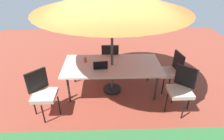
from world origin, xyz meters
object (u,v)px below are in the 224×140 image
Objects in this scene: chair_south at (110,58)px; chair_west at (171,70)px; dining_table at (112,66)px; patio_umbrella at (112,0)px; laptop at (100,66)px; cup at (85,60)px; chair_northeast at (42,92)px; chair_northwest at (182,88)px.

chair_west is at bearing 157.25° from chair_south.
dining_table is at bearing 94.59° from chair_south.
dining_table is 1.47m from patio_umbrella.
chair_south reaches higher than laptop.
laptop is at bearing 139.08° from cup.
chair_northeast is at bearing -82.77° from chair_west.
chair_south and chair_northeast have the same top height.
patio_umbrella is at bearing -155.80° from laptop.
chair_northeast is 2.84× the size of laptop.
chair_south is 1.00× the size of chair_northwest.
chair_west is (-1.43, -0.01, -1.61)m from patio_umbrella.
dining_table is 0.32m from laptop.
dining_table is 6.57× the size of laptop.
patio_umbrella reaches higher than dining_table.
chair_south is at bearing -112.08° from laptop.
chair_west is 2.96m from chair_northeast.
dining_table is 0.72m from chair_south.
laptop is 3.20× the size of cup.
cup is (0.63, -0.16, -1.37)m from patio_umbrella.
chair_northwest is at bearing 152.68° from dining_table.
cup reaches higher than dining_table.
patio_umbrella is at bearing 0.00° from dining_table.
chair_south is 1.61m from chair_west.
chair_south is (0.02, -0.71, -0.14)m from dining_table.
chair_west is 2.84× the size of laptop.
dining_table is at bearing 165.93° from cup.
chair_northeast is at bearing 28.20° from dining_table.
chair_south is at bearing -123.59° from chair_west.
chair_northwest reaches higher than laptop.
patio_umbrella reaches higher than chair_northwest.
patio_umbrella reaches higher than chair_south.
laptop is (0.25, 0.87, 0.23)m from chair_south.
cup is (2.05, -0.89, 0.23)m from chair_northwest.
laptop is (0.27, 0.16, -1.38)m from patio_umbrella.
cup is at bearing -163.78° from chair_northwest.
chair_west and chair_northeast have the same top height.
chair_west is 1.72m from laptop.
chair_south is 0.85m from cup.
dining_table is 0.66m from cup.
patio_umbrella is at bearing -97.45° from chair_west.
chair_south reaches higher than dining_table.
laptop is (1.68, -0.57, 0.23)m from chair_northwest.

